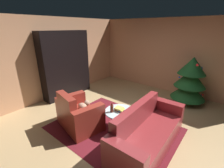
{
  "coord_description": "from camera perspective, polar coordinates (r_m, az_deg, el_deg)",
  "views": [
    {
      "loc": [
        1.78,
        -2.61,
        2.21
      ],
      "look_at": [
        -0.35,
        0.03,
        0.94
      ],
      "focal_mm": 24.64,
      "sensor_mm": 36.0,
      "label": 1
    }
  ],
  "objects": [
    {
      "name": "couch_red",
      "position": [
        3.15,
        12.91,
        -17.55
      ],
      "size": [
        0.74,
        1.95,
        0.85
      ],
      "color": "maroon",
      "rests_on": "ground"
    },
    {
      "name": "coffee_table",
      "position": [
        3.46,
        3.0,
        -10.69
      ],
      "size": [
        0.68,
        0.68,
        0.47
      ],
      "color": "black",
      "rests_on": "ground"
    },
    {
      "name": "bottle_on_table",
      "position": [
        3.36,
        -0.08,
        -9.07
      ],
      "size": [
        0.07,
        0.07,
        0.22
      ],
      "color": "#5D1F13",
      "rests_on": "coffee_table"
    },
    {
      "name": "area_rug",
      "position": [
        3.71,
        0.72,
        -16.12
      ],
      "size": [
        2.69,
        2.09,
        0.01
      ],
      "primitive_type": "cube",
      "color": "maroon",
      "rests_on": "ground"
    },
    {
      "name": "bookshelf_unit",
      "position": [
        5.3,
        -15.87,
        7.27
      ],
      "size": [
        0.38,
        1.65,
        2.11
      ],
      "color": "black",
      "rests_on": "ground"
    },
    {
      "name": "ground_plane",
      "position": [
        3.86,
        3.92,
        -14.56
      ],
      "size": [
        6.63,
        6.63,
        0.0
      ],
      "primitive_type": "plane",
      "color": "tan"
    },
    {
      "name": "book_stack_on_table",
      "position": [
        3.44,
        2.75,
        -9.24
      ],
      "size": [
        0.22,
        0.19,
        0.08
      ],
      "color": "red",
      "rests_on": "coffee_table"
    },
    {
      "name": "wall_left",
      "position": [
        5.29,
        -20.79,
        8.7
      ],
      "size": [
        0.06,
        5.65,
        2.51
      ],
      "primitive_type": "cube",
      "color": "tan",
      "rests_on": "ground"
    },
    {
      "name": "armchair_red",
      "position": [
        3.69,
        -12.32,
        -11.07
      ],
      "size": [
        1.15,
        0.92,
        0.88
      ],
      "color": "maroon",
      "rests_on": "ground"
    },
    {
      "name": "wall_back",
      "position": [
        5.78,
        20.68,
        9.6
      ],
      "size": [
        5.49,
        0.06,
        2.51
      ],
      "primitive_type": "cube",
      "color": "tan",
      "rests_on": "ground"
    },
    {
      "name": "decorated_tree",
      "position": [
        5.09,
        27.01,
        1.29
      ],
      "size": [
        0.98,
        0.98,
        1.42
      ],
      "color": "brown",
      "rests_on": "ground"
    }
  ]
}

